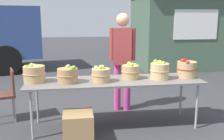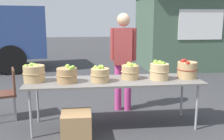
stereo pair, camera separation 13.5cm
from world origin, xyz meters
name	(u,v)px [view 2 (the right image)]	position (x,y,z in m)	size (l,w,h in m)	color
ground_plane	(114,125)	(0.00, 0.00, 0.00)	(40.00, 40.00, 0.00)	#38383A
market_table	(114,82)	(0.00, 0.00, 0.71)	(2.70, 0.76, 0.75)	slate
apple_basket_green_0	(34,73)	(-1.21, 0.04, 0.88)	(0.34, 0.34, 0.29)	tan
apple_basket_green_1	(67,75)	(-0.72, -0.06, 0.87)	(0.32, 0.32, 0.27)	#A87F51
apple_basket_green_2	(100,75)	(-0.23, -0.08, 0.86)	(0.29, 0.29, 0.26)	tan
apple_basket_green_3	(130,72)	(0.26, 0.05, 0.87)	(0.29, 0.29, 0.27)	tan
apple_basket_green_4	(159,71)	(0.70, -0.03, 0.89)	(0.31, 0.31, 0.31)	tan
apple_basket_red_0	(187,69)	(1.18, 0.02, 0.89)	(0.33, 0.33, 0.31)	tan
vendor_adult	(123,54)	(0.25, 0.72, 1.05)	(0.46, 0.30, 1.78)	#CC3F8C
food_kiosk	(185,27)	(3.11, 4.88, 1.38)	(3.54, 2.95, 2.74)	#47604C
folding_chair	(8,90)	(-1.75, 0.51, 0.51)	(0.50, 0.50, 0.86)	brown
produce_crate	(76,127)	(-0.59, -0.45, 0.21)	(0.41, 0.41, 0.41)	#A87F51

